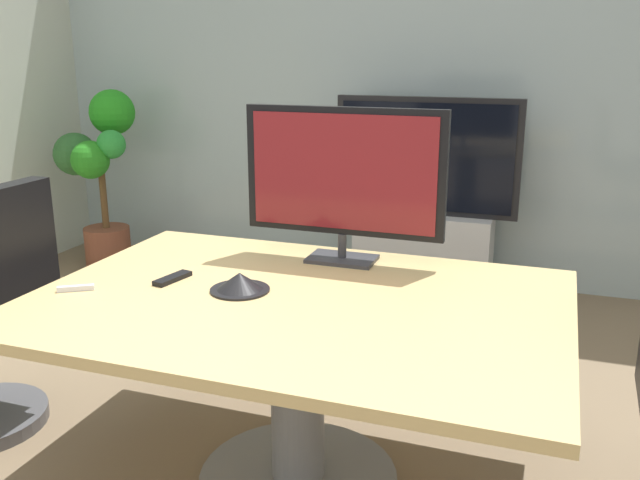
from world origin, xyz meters
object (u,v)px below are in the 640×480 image
conference_table (297,344)px  remote_control (173,278)px  wall_display_unit (424,229)px  conference_phone (240,283)px  tv_monitor (343,176)px  potted_plant (99,167)px

conference_table → remote_control: remote_control is taller
conference_table → wall_display_unit: wall_display_unit is taller
wall_display_unit → conference_phone: bearing=-96.2°
tv_monitor → conference_phone: bearing=-116.5°
tv_monitor → potted_plant: size_ratio=0.64×
potted_plant → remote_control: potted_plant is taller
conference_table → remote_control: bearing=177.6°
remote_control → tv_monitor: bearing=52.5°
tv_monitor → wall_display_unit: tv_monitor is taller
wall_display_unit → potted_plant: potted_plant is taller
potted_plant → wall_display_unit: bearing=4.8°
conference_phone → remote_control: bearing=176.5°
remote_control → conference_table: bearing=9.1°
tv_monitor → conference_phone: tv_monitor is taller
wall_display_unit → conference_phone: wall_display_unit is taller
conference_phone → wall_display_unit: bearing=83.8°
conference_phone → remote_control: (-0.29, 0.02, -0.02)m
tv_monitor → remote_control: 0.79m
conference_phone → remote_control: size_ratio=1.29×
conference_table → remote_control: (-0.52, 0.02, 0.19)m
conference_table → potted_plant: size_ratio=1.44×
tv_monitor → potted_plant: bearing=146.7°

